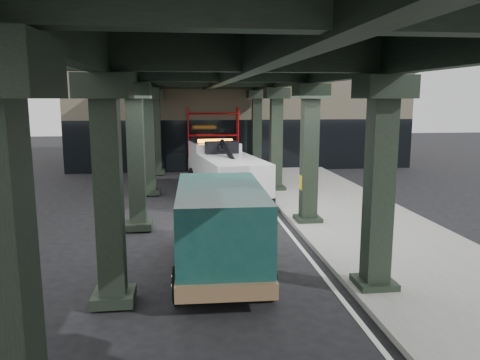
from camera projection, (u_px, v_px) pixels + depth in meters
ground at (243, 244)px, 14.67m from camera, size 90.00×90.00×0.00m
sidewalk at (358, 221)px, 17.15m from camera, size 5.00×40.00×0.15m
lane_stripe at (283, 225)px, 16.83m from camera, size 0.12×38.00×0.01m
viaduct at (224, 69)px, 15.64m from camera, size 7.40×32.00×6.40m
building at (236, 106)px, 33.78m from camera, size 22.00×10.00×8.00m
scaffolding at (213, 138)px, 28.63m from camera, size 3.08×0.88×4.00m
tow_truck at (223, 168)px, 21.78m from camera, size 3.33×8.27×2.64m
towed_van at (220, 226)px, 12.11m from camera, size 2.44×5.81×2.33m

